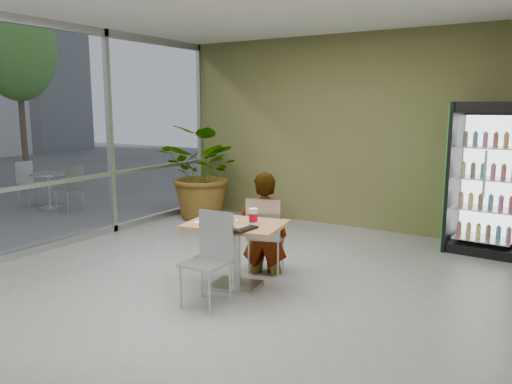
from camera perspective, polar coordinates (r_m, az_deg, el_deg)
ground at (r=5.79m, az=-3.80°, el=-10.75°), size 7.00×7.00×0.00m
room_envelope at (r=5.44m, az=-3.99°, el=5.25°), size 6.00×7.00×3.20m
storefront_frame at (r=7.58m, az=-22.93°, el=5.78°), size 0.10×7.00×3.20m
dining_table at (r=5.60m, az=-2.34°, el=-5.65°), size 1.16×0.91×0.75m
chair_far at (r=6.06m, az=1.00°, el=-4.32°), size 0.53×0.53×0.94m
chair_near at (r=5.19m, az=-5.19°, el=-6.70°), size 0.43×0.43×0.96m
seated_woman at (r=6.13m, az=0.95°, el=-4.88°), size 0.66×0.53×1.55m
pizza_plate at (r=5.62m, az=-3.35°, el=-3.20°), size 0.30×0.24×0.03m
soda_cup at (r=5.45m, az=-0.31°, el=-2.85°), size 0.10×0.10×0.18m
napkin_stack at (r=5.55m, az=-6.31°, el=-3.50°), size 0.15×0.15×0.02m
cafeteria_tray at (r=5.31m, az=-2.62°, el=-4.02°), size 0.46×0.36×0.02m
beverage_fridge at (r=7.60m, az=24.95°, el=1.42°), size 1.00×0.79×2.09m
potted_plant at (r=9.06m, az=-5.85°, el=2.28°), size 1.63×1.44×1.70m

